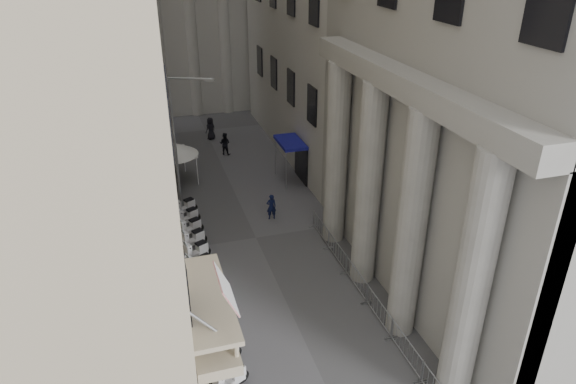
# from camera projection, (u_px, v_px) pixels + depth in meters

# --- Properties ---
(iron_fence) EXTENTS (0.30, 28.00, 1.40)m
(iron_fence) POSITION_uv_depth(u_px,v_px,m) (183.00, 261.00, 27.24)
(iron_fence) COLOR black
(iron_fence) RESTS_ON ground
(blue_awning) EXTENTS (1.60, 3.00, 3.00)m
(blue_awning) POSITION_uv_depth(u_px,v_px,m) (290.00, 181.00, 36.29)
(blue_awning) COLOR navy
(blue_awning) RESTS_ON ground
(scooter_5) EXTENTS (1.50, 1.11, 1.50)m
(scooter_5) POSITION_uv_depth(u_px,v_px,m) (224.00, 365.00, 20.61)
(scooter_5) COLOR silver
(scooter_5) RESTS_ON ground
(scooter_6) EXTENTS (1.50, 1.11, 1.50)m
(scooter_6) POSITION_uv_depth(u_px,v_px,m) (219.00, 343.00, 21.73)
(scooter_6) COLOR silver
(scooter_6) RESTS_ON ground
(scooter_7) EXTENTS (1.50, 1.11, 1.50)m
(scooter_7) POSITION_uv_depth(u_px,v_px,m) (214.00, 323.00, 22.85)
(scooter_7) COLOR silver
(scooter_7) RESTS_ON ground
(scooter_8) EXTENTS (1.50, 1.11, 1.50)m
(scooter_8) POSITION_uv_depth(u_px,v_px,m) (209.00, 305.00, 23.97)
(scooter_8) COLOR silver
(scooter_8) RESTS_ON ground
(scooter_9) EXTENTS (1.50, 1.11, 1.50)m
(scooter_9) POSITION_uv_depth(u_px,v_px,m) (205.00, 289.00, 25.09)
(scooter_9) COLOR silver
(scooter_9) RESTS_ON ground
(scooter_10) EXTENTS (1.50, 1.11, 1.50)m
(scooter_10) POSITION_uv_depth(u_px,v_px,m) (201.00, 274.00, 26.20)
(scooter_10) COLOR silver
(scooter_10) RESTS_ON ground
(scooter_11) EXTENTS (1.50, 1.11, 1.50)m
(scooter_11) POSITION_uv_depth(u_px,v_px,m) (197.00, 260.00, 27.32)
(scooter_11) COLOR silver
(scooter_11) RESTS_ON ground
(scooter_12) EXTENTS (1.50, 1.11, 1.50)m
(scooter_12) POSITION_uv_depth(u_px,v_px,m) (194.00, 248.00, 28.44)
(scooter_12) COLOR silver
(scooter_12) RESTS_ON ground
(scooter_13) EXTENTS (1.50, 1.11, 1.50)m
(scooter_13) POSITION_uv_depth(u_px,v_px,m) (191.00, 236.00, 29.56)
(scooter_13) COLOR silver
(scooter_13) RESTS_ON ground
(scooter_14) EXTENTS (1.50, 1.11, 1.50)m
(scooter_14) POSITION_uv_depth(u_px,v_px,m) (188.00, 225.00, 30.68)
(scooter_14) COLOR silver
(scooter_14) RESTS_ON ground
(scooter_15) EXTENTS (1.50, 1.11, 1.50)m
(scooter_15) POSITION_uv_depth(u_px,v_px,m) (186.00, 215.00, 31.79)
(scooter_15) COLOR silver
(scooter_15) RESTS_ON ground
(barrier_1) EXTENTS (0.60, 2.40, 1.10)m
(barrier_1) POSITION_uv_depth(u_px,v_px,m) (405.00, 359.00, 20.90)
(barrier_1) COLOR #96989D
(barrier_1) RESTS_ON ground
(barrier_2) EXTENTS (0.60, 2.40, 1.10)m
(barrier_2) POSITION_uv_depth(u_px,v_px,m) (378.00, 320.00, 23.04)
(barrier_2) COLOR #96989D
(barrier_2) RESTS_ON ground
(barrier_3) EXTENTS (0.60, 2.40, 1.10)m
(barrier_3) POSITION_uv_depth(u_px,v_px,m) (356.00, 288.00, 25.18)
(barrier_3) COLOR #96989D
(barrier_3) RESTS_ON ground
(barrier_4) EXTENTS (0.60, 2.40, 1.10)m
(barrier_4) POSITION_uv_depth(u_px,v_px,m) (337.00, 260.00, 27.33)
(barrier_4) COLOR #96989D
(barrier_4) RESTS_ON ground
(barrier_5) EXTENTS (0.60, 2.40, 1.10)m
(barrier_5) POSITION_uv_depth(u_px,v_px,m) (321.00, 237.00, 29.47)
(barrier_5) COLOR #96989D
(barrier_5) RESTS_ON ground
(security_tent) EXTENTS (3.65, 3.65, 2.97)m
(security_tent) POSITION_uv_depth(u_px,v_px,m) (177.00, 150.00, 34.89)
(security_tent) COLOR silver
(security_tent) RESTS_ON ground
(street_lamp) EXTENTS (2.57, 1.22, 8.39)m
(street_lamp) POSITION_uv_depth(u_px,v_px,m) (179.00, 134.00, 30.36)
(street_lamp) COLOR #999CA2
(street_lamp) RESTS_ON ground
(info_kiosk) EXTENTS (0.46, 0.84, 1.72)m
(info_kiosk) POSITION_uv_depth(u_px,v_px,m) (190.00, 278.00, 24.45)
(info_kiosk) COLOR black
(info_kiosk) RESTS_ON ground
(pedestrian_a) EXTENTS (0.62, 0.42, 1.64)m
(pedestrian_a) POSITION_uv_depth(u_px,v_px,m) (271.00, 207.00, 31.02)
(pedestrian_a) COLOR black
(pedestrian_a) RESTS_ON ground
(pedestrian_b) EXTENTS (1.09, 1.03, 1.79)m
(pedestrian_b) POSITION_uv_depth(u_px,v_px,m) (225.00, 144.00, 40.32)
(pedestrian_b) COLOR black
(pedestrian_b) RESTS_ON ground
(pedestrian_c) EXTENTS (1.10, 1.00, 1.89)m
(pedestrian_c) POSITION_uv_depth(u_px,v_px,m) (211.00, 128.00, 43.40)
(pedestrian_c) COLOR black
(pedestrian_c) RESTS_ON ground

